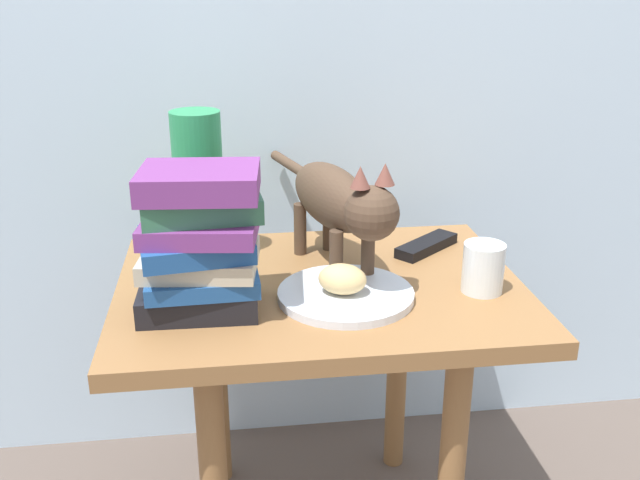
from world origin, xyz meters
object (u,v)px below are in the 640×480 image
book_stack (200,242)px  plate (346,295)px  side_table (320,328)px  cat (339,201)px  candle_jar (483,270)px  bread_roll (342,279)px  tv_remote (426,245)px  green_vase (199,187)px

book_stack → plate: bearing=2.8°
side_table → plate: size_ratio=3.09×
cat → candle_jar: (0.23, -0.12, -0.09)m
bread_roll → cat: 0.16m
plate → tv_remote: (0.19, 0.19, 0.00)m
bread_roll → book_stack: size_ratio=0.34×
candle_jar → tv_remote: size_ratio=0.57×
bread_roll → candle_jar: size_ratio=0.94×
green_vase → tv_remote: (0.43, -0.02, -0.13)m
side_table → tv_remote: tv_remote is taller
side_table → bread_roll: size_ratio=8.78×
cat → side_table: bearing=-128.8°
bread_roll → green_vase: 0.33m
bread_roll → tv_remote: bread_roll is taller
bread_roll → cat: (0.01, 0.12, 0.09)m
green_vase → plate: bearing=-41.1°
side_table → plate: (0.03, -0.07, 0.10)m
book_stack → candle_jar: 0.47m
plate → cat: (0.01, 0.12, 0.13)m
book_stack → tv_remote: size_ratio=1.57×
book_stack → tv_remote: bearing=25.8°
cat → candle_jar: 0.27m
candle_jar → bread_roll: bearing=-178.2°
bread_roll → candle_jar: candle_jar is taller
plate → bread_roll: bread_roll is taller
cat → candle_jar: size_ratio=5.46×
book_stack → bread_roll: bearing=0.9°
book_stack → candle_jar: bearing=1.4°
book_stack → candle_jar: (0.47, 0.01, -0.08)m
book_stack → green_vase: size_ratio=0.85×
plate → cat: cat is taller
candle_jar → plate: bearing=179.9°
candle_jar → tv_remote: (-0.04, 0.19, -0.03)m
plate → side_table: bearing=116.7°
book_stack → tv_remote: book_stack is taller
side_table → bread_roll: 0.15m
bread_roll → tv_remote: (0.20, 0.20, -0.03)m
book_stack → tv_remote: (0.42, 0.20, -0.11)m
tv_remote → book_stack: bearing=166.0°
candle_jar → green_vase: bearing=156.2°
cat → green_vase: (-0.24, 0.09, 0.01)m
bread_roll → tv_remote: size_ratio=0.53×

